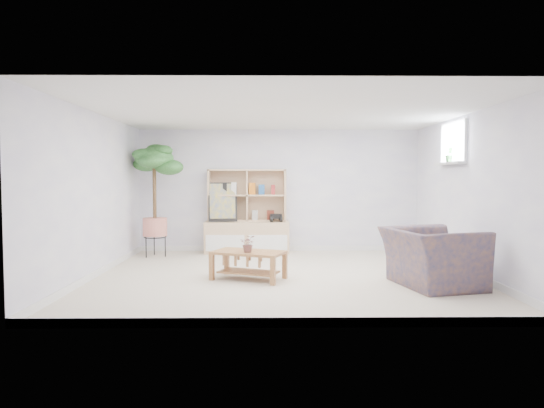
{
  "coord_description": "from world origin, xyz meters",
  "views": [
    {
      "loc": [
        -0.25,
        -7.09,
        1.44
      ],
      "look_at": [
        -0.16,
        0.45,
        1.04
      ],
      "focal_mm": 32.0,
      "sensor_mm": 36.0,
      "label": 1
    }
  ],
  "objects_px": {
    "coffee_table": "(249,265)",
    "floor_tree": "(155,200)",
    "armchair": "(432,253)",
    "storage_unit": "(247,211)"
  },
  "relations": [
    {
      "from": "coffee_table",
      "to": "floor_tree",
      "type": "bearing_deg",
      "value": 152.99
    },
    {
      "from": "storage_unit",
      "to": "armchair",
      "type": "height_order",
      "value": "storage_unit"
    },
    {
      "from": "storage_unit",
      "to": "floor_tree",
      "type": "height_order",
      "value": "floor_tree"
    },
    {
      "from": "floor_tree",
      "to": "armchair",
      "type": "relative_size",
      "value": 1.75
    },
    {
      "from": "coffee_table",
      "to": "floor_tree",
      "type": "height_order",
      "value": "floor_tree"
    },
    {
      "from": "storage_unit",
      "to": "armchair",
      "type": "xyz_separation_m",
      "value": [
        2.58,
        -2.96,
        -0.37
      ]
    },
    {
      "from": "armchair",
      "to": "storage_unit",
      "type": "bearing_deg",
      "value": 28.34
    },
    {
      "from": "floor_tree",
      "to": "armchair",
      "type": "distance_m",
      "value": 4.98
    },
    {
      "from": "coffee_table",
      "to": "armchair",
      "type": "relative_size",
      "value": 0.83
    },
    {
      "from": "coffee_table",
      "to": "floor_tree",
      "type": "xyz_separation_m",
      "value": [
        -1.79,
        2.05,
        0.84
      ]
    }
  ]
}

